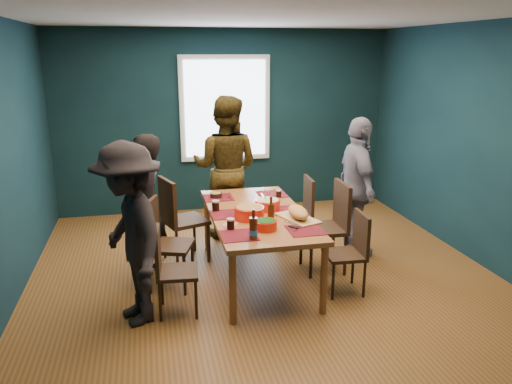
{
  "coord_description": "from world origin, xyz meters",
  "views": [
    {
      "loc": [
        -1.18,
        -4.93,
        2.37
      ],
      "look_at": [
        -0.09,
        -0.03,
        0.95
      ],
      "focal_mm": 35.0,
      "sensor_mm": 36.0,
      "label": 1
    }
  ],
  "objects_px": {
    "chair_right_mid": "(332,220)",
    "person_right": "(357,187)",
    "person_back": "(226,168)",
    "bowl_herbs": "(266,224)",
    "chair_left_far": "(177,214)",
    "person_far_left": "(146,207)",
    "bowl_salad": "(249,212)",
    "chair_left_near": "(169,265)",
    "chair_right_near": "(352,247)",
    "chair_left_mid": "(162,237)",
    "dining_table": "(257,219)",
    "chair_right_far": "(301,207)",
    "person_near_left": "(130,235)",
    "cutting_board": "(298,214)",
    "bowl_dumpling": "(268,204)"
  },
  "relations": [
    {
      "from": "chair_right_mid",
      "to": "person_right",
      "type": "height_order",
      "value": "person_right"
    },
    {
      "from": "person_back",
      "to": "bowl_herbs",
      "type": "distance_m",
      "value": 1.89
    },
    {
      "from": "chair_left_far",
      "to": "person_far_left",
      "type": "xyz_separation_m",
      "value": [
        -0.34,
        -0.29,
        0.2
      ]
    },
    {
      "from": "bowl_salad",
      "to": "chair_left_near",
      "type": "bearing_deg",
      "value": -155.13
    },
    {
      "from": "chair_left_near",
      "to": "chair_right_near",
      "type": "bearing_deg",
      "value": 6.33
    },
    {
      "from": "chair_left_mid",
      "to": "person_far_left",
      "type": "bearing_deg",
      "value": 132.48
    },
    {
      "from": "chair_right_mid",
      "to": "dining_table",
      "type": "bearing_deg",
      "value": -176.46
    },
    {
      "from": "chair_left_mid",
      "to": "chair_right_far",
      "type": "bearing_deg",
      "value": 42.33
    },
    {
      "from": "person_near_left",
      "to": "chair_right_mid",
      "type": "bearing_deg",
      "value": 89.55
    },
    {
      "from": "bowl_herbs",
      "to": "cutting_board",
      "type": "relative_size",
      "value": 0.35
    },
    {
      "from": "chair_left_far",
      "to": "chair_left_mid",
      "type": "bearing_deg",
      "value": -127.26
    },
    {
      "from": "person_right",
      "to": "cutting_board",
      "type": "relative_size",
      "value": 2.67
    },
    {
      "from": "chair_right_near",
      "to": "person_right",
      "type": "bearing_deg",
      "value": 67.55
    },
    {
      "from": "dining_table",
      "to": "chair_right_near",
      "type": "relative_size",
      "value": 2.34
    },
    {
      "from": "person_back",
      "to": "person_near_left",
      "type": "distance_m",
      "value": 2.3
    },
    {
      "from": "cutting_board",
      "to": "chair_right_far",
      "type": "bearing_deg",
      "value": 50.88
    },
    {
      "from": "chair_left_near",
      "to": "person_far_left",
      "type": "distance_m",
      "value": 0.94
    },
    {
      "from": "bowl_salad",
      "to": "person_right",
      "type": "bearing_deg",
      "value": 22.08
    },
    {
      "from": "chair_left_far",
      "to": "person_near_left",
      "type": "relative_size",
      "value": 0.61
    },
    {
      "from": "person_right",
      "to": "person_near_left",
      "type": "xyz_separation_m",
      "value": [
        -2.58,
        -1.03,
        -0.0
      ]
    },
    {
      "from": "chair_left_far",
      "to": "person_right",
      "type": "relative_size",
      "value": 0.61
    },
    {
      "from": "bowl_herbs",
      "to": "cutting_board",
      "type": "xyz_separation_m",
      "value": [
        0.39,
        0.22,
        0.01
      ]
    },
    {
      "from": "chair_right_far",
      "to": "person_far_left",
      "type": "height_order",
      "value": "person_far_left"
    },
    {
      "from": "chair_right_near",
      "to": "dining_table",
      "type": "bearing_deg",
      "value": 151.55
    },
    {
      "from": "chair_left_far",
      "to": "person_far_left",
      "type": "relative_size",
      "value": 0.64
    },
    {
      "from": "chair_left_near",
      "to": "person_near_left",
      "type": "relative_size",
      "value": 0.5
    },
    {
      "from": "chair_right_near",
      "to": "bowl_herbs",
      "type": "xyz_separation_m",
      "value": [
        -0.9,
        -0.0,
        0.31
      ]
    },
    {
      "from": "person_back",
      "to": "bowl_salad",
      "type": "distance_m",
      "value": 1.53
    },
    {
      "from": "person_near_left",
      "to": "cutting_board",
      "type": "relative_size",
      "value": 2.66
    },
    {
      "from": "chair_left_mid",
      "to": "chair_left_near",
      "type": "xyz_separation_m",
      "value": [
        0.04,
        -0.56,
        -0.06
      ]
    },
    {
      "from": "person_right",
      "to": "cutting_board",
      "type": "xyz_separation_m",
      "value": [
        -0.95,
        -0.71,
        -0.03
      ]
    },
    {
      "from": "chair_right_near",
      "to": "person_back",
      "type": "height_order",
      "value": "person_back"
    },
    {
      "from": "person_far_left",
      "to": "chair_right_near",
      "type": "bearing_deg",
      "value": 91.93
    },
    {
      "from": "chair_left_far",
      "to": "person_far_left",
      "type": "height_order",
      "value": "person_far_left"
    },
    {
      "from": "chair_left_mid",
      "to": "bowl_salad",
      "type": "relative_size",
      "value": 3.07
    },
    {
      "from": "bowl_salad",
      "to": "cutting_board",
      "type": "distance_m",
      "value": 0.49
    },
    {
      "from": "person_right",
      "to": "bowl_dumpling",
      "type": "xyz_separation_m",
      "value": [
        -1.17,
        -0.32,
        -0.03
      ]
    },
    {
      "from": "cutting_board",
      "to": "chair_right_near",
      "type": "bearing_deg",
      "value": -42.75
    },
    {
      "from": "chair_right_mid",
      "to": "cutting_board",
      "type": "bearing_deg",
      "value": -144.79
    },
    {
      "from": "chair_right_mid",
      "to": "person_near_left",
      "type": "relative_size",
      "value": 0.61
    },
    {
      "from": "chair_right_far",
      "to": "person_far_left",
      "type": "distance_m",
      "value": 1.95
    },
    {
      "from": "chair_left_far",
      "to": "person_near_left",
      "type": "distance_m",
      "value": 1.34
    },
    {
      "from": "chair_left_far",
      "to": "bowl_herbs",
      "type": "distance_m",
      "value": 1.38
    },
    {
      "from": "chair_left_mid",
      "to": "chair_right_mid",
      "type": "xyz_separation_m",
      "value": [
        1.85,
        0.03,
        0.04
      ]
    },
    {
      "from": "chair_right_mid",
      "to": "person_near_left",
      "type": "distance_m",
      "value": 2.24
    },
    {
      "from": "chair_left_mid",
      "to": "person_right",
      "type": "xyz_separation_m",
      "value": [
        2.3,
        0.4,
        0.28
      ]
    },
    {
      "from": "dining_table",
      "to": "person_right",
      "type": "distance_m",
      "value": 1.37
    },
    {
      "from": "person_back",
      "to": "bowl_dumpling",
      "type": "xyz_separation_m",
      "value": [
        0.24,
        -1.28,
        -0.12
      ]
    },
    {
      "from": "chair_left_far",
      "to": "chair_right_near",
      "type": "bearing_deg",
      "value": -53.03
    },
    {
      "from": "chair_left_far",
      "to": "person_far_left",
      "type": "distance_m",
      "value": 0.49
    }
  ]
}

